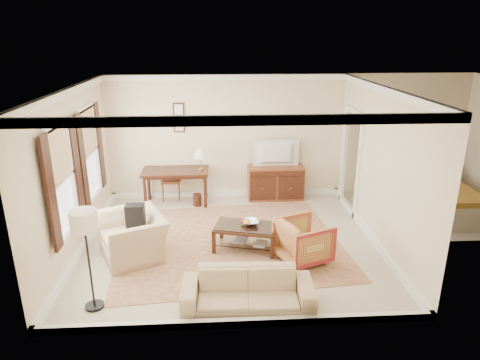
{
  "coord_description": "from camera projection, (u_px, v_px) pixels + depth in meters",
  "views": [
    {
      "loc": [
        -0.25,
        -7.29,
        3.79
      ],
      "look_at": [
        0.2,
        0.3,
        1.15
      ],
      "focal_mm": 32.0,
      "sensor_mm": 36.0,
      "label": 1
    }
  ],
  "objects": [
    {
      "name": "window_front",
      "position": [
        62.0,
        180.0,
        6.81
      ],
      "size": [
        0.12,
        1.56,
        1.8
      ],
      "primitive_type": null,
      "color": "#CCB284",
      "rests_on": "room_shell"
    },
    {
      "name": "floor_lamp",
      "position": [
        84.0,
        228.0,
        5.8
      ],
      "size": [
        0.38,
        0.38,
        1.52
      ],
      "color": "black",
      "rests_on": "room_shell"
    },
    {
      "name": "desk_lamp",
      "position": [
        201.0,
        159.0,
        9.65
      ],
      "size": [
        0.32,
        0.32,
        0.5
      ],
      "primitive_type": null,
      "color": "silver",
      "rests_on": "writing_desk"
    },
    {
      "name": "desk_chair",
      "position": [
        171.0,
        178.0,
        10.12
      ],
      "size": [
        0.51,
        0.51,
        1.05
      ],
      "primitive_type": null,
      "rotation": [
        0.0,
        0.0,
        -0.16
      ],
      "color": "brown",
      "rests_on": "room_shell"
    },
    {
      "name": "sofa",
      "position": [
        248.0,
        285.0,
        6.1
      ],
      "size": [
        1.9,
        0.62,
        0.74
      ],
      "primitive_type": "imported",
      "rotation": [
        0.0,
        0.0,
        -0.04
      ],
      "color": "tan",
      "rests_on": "room_shell"
    },
    {
      "name": "window_rear",
      "position": [
        90.0,
        153.0,
        8.32
      ],
      "size": [
        0.12,
        1.56,
        1.8
      ],
      "primitive_type": null,
      "color": "#CCB284",
      "rests_on": "room_shell"
    },
    {
      "name": "fruit_bowl",
      "position": [
        251.0,
        221.0,
        7.78
      ],
      "size": [
        0.42,
        0.42,
        0.1
      ],
      "primitive_type": "imported",
      "color": "silver",
      "rests_on": "coffee_table"
    },
    {
      "name": "framed_prints",
      "position": [
        179.0,
        117.0,
        9.76
      ],
      "size": [
        0.25,
        0.04,
        0.68
      ],
      "primitive_type": null,
      "color": "#3E1D11",
      "rests_on": "room_shell"
    },
    {
      "name": "annex_bedroom",
      "position": [
        433.0,
        198.0,
        9.35
      ],
      "size": [
        3.0,
        2.7,
        2.9
      ],
      "color": "beige",
      "rests_on": "ground"
    },
    {
      "name": "coffee_table",
      "position": [
        246.0,
        231.0,
        7.78
      ],
      "size": [
        1.24,
        0.91,
        0.47
      ],
      "rotation": [
        0.0,
        0.0,
        -0.26
      ],
      "color": "#3E1D11",
      "rests_on": "room_shell"
    },
    {
      "name": "room_shell",
      "position": [
        229.0,
        113.0,
        7.32
      ],
      "size": [
        5.51,
        5.01,
        2.91
      ],
      "color": "beige",
      "rests_on": "ground"
    },
    {
      "name": "club_armchair",
      "position": [
        133.0,
        229.0,
        7.49
      ],
      "size": [
        1.19,
        1.4,
        1.03
      ],
      "primitive_type": "imported",
      "rotation": [
        0.0,
        0.0,
        -1.14
      ],
      "color": "tan",
      "rests_on": "room_shell"
    },
    {
      "name": "doorway",
      "position": [
        351.0,
        163.0,
        9.34
      ],
      "size": [
        0.1,
        1.12,
        2.25
      ],
      "primitive_type": null,
      "color": "white",
      "rests_on": "room_shell"
    },
    {
      "name": "book_b",
      "position": [
        255.0,
        242.0,
        7.74
      ],
      "size": [
        0.27,
        0.13,
        0.38
      ],
      "primitive_type": "imported",
      "rotation": [
        0.0,
        0.0,
        -0.38
      ],
      "color": "brown",
      "rests_on": "coffee_table"
    },
    {
      "name": "book_a",
      "position": [
        235.0,
        239.0,
        7.87
      ],
      "size": [
        0.27,
        0.15,
        0.38
      ],
      "primitive_type": "imported",
      "rotation": [
        0.0,
        0.0,
        -0.42
      ],
      "color": "brown",
      "rests_on": "coffee_table"
    },
    {
      "name": "tv",
      "position": [
        277.0,
        146.0,
        9.83
      ],
      "size": [
        1.02,
        0.59,
        0.13
      ],
      "primitive_type": "imported",
      "rotation": [
        0.0,
        0.0,
        3.14
      ],
      "color": "black",
      "rests_on": "sideboard"
    },
    {
      "name": "writing_desk",
      "position": [
        176.0,
        175.0,
        9.74
      ],
      "size": [
        1.5,
        0.75,
        0.82
      ],
      "color": "#3E1D11",
      "rests_on": "room_shell"
    },
    {
      "name": "sideboard",
      "position": [
        276.0,
        183.0,
        10.15
      ],
      "size": [
        1.31,
        0.5,
        0.81
      ],
      "primitive_type": "cube",
      "color": "brown",
      "rests_on": "room_shell"
    },
    {
      "name": "rug",
      "position": [
        229.0,
        242.0,
        8.14
      ],
      "size": [
        4.46,
        3.93,
        0.01
      ],
      "primitive_type": "cube",
      "rotation": [
        0.0,
        0.0,
        0.1
      ],
      "color": "brown",
      "rests_on": "room_shell"
    },
    {
      "name": "striped_armchair",
      "position": [
        304.0,
        239.0,
        7.36
      ],
      "size": [
        1.0,
        1.03,
        0.83
      ],
      "primitive_type": "imported",
      "rotation": [
        0.0,
        0.0,
        1.95
      ],
      "color": "maroon",
      "rests_on": "room_shell"
    },
    {
      "name": "backpack",
      "position": [
        135.0,
        214.0,
        7.47
      ],
      "size": [
        0.34,
        0.38,
        0.4
      ],
      "primitive_type": "cube",
      "rotation": [
        0.0,
        0.0,
        -1.13
      ],
      "color": "black",
      "rests_on": "club_armchair"
    }
  ]
}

